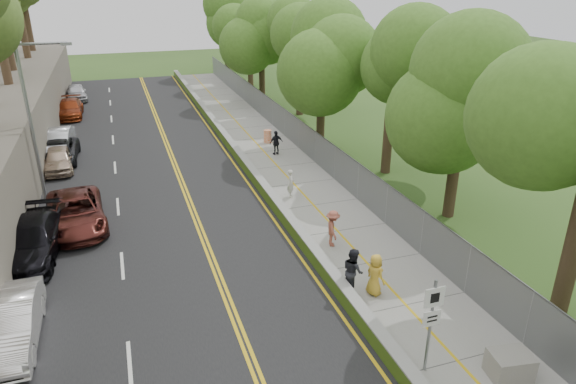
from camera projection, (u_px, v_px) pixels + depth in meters
ground at (349, 318)px, 17.47m from camera, size 140.00×140.00×0.00m
road at (150, 182)px, 28.96m from camera, size 11.20×66.00×0.04m
sidewalk at (283, 166)px, 31.30m from camera, size 4.20×66.00×0.05m
jersey_barrier at (247, 166)px, 30.51m from camera, size 0.42×66.00×0.60m
chainlink_fence at (316, 148)px, 31.53m from camera, size 0.04×66.00×2.00m
trees_fenceside at (355, 45)px, 29.88m from camera, size 7.00×66.00×14.00m
streetlight at (34, 113)px, 24.80m from camera, size 2.52×0.22×8.00m
signpost at (432, 316)px, 14.38m from camera, size 0.62×0.09×3.10m
construction_barrel at (268, 136)px, 35.48m from camera, size 0.54×0.54×0.89m
concrete_block at (510, 365)px, 14.75m from camera, size 1.28×1.04×0.78m
car_1 at (10, 324)px, 15.93m from camera, size 1.58×4.48×1.48m
car_2 at (76, 212)px, 23.44m from camera, size 2.95×5.53×1.48m
car_3 at (31, 241)px, 20.89m from camera, size 2.65×5.47×1.54m
car_4 at (58, 159)px, 30.40m from camera, size 1.71×4.00×1.35m
car_5 at (56, 143)px, 32.84m from camera, size 2.10×5.13×1.65m
car_6 at (58, 152)px, 31.74m from camera, size 2.37×4.85×1.33m
car_7 at (70, 109)px, 41.81m from camera, size 2.02×4.83×1.39m
car_8 at (76, 92)px, 47.49m from camera, size 2.07×4.32×1.43m
painter_0 at (375, 275)px, 18.44m from camera, size 0.73×0.90×1.60m
painter_1 at (291, 183)px, 26.61m from camera, size 0.50×0.63×1.52m
painter_2 at (353, 271)px, 18.52m from camera, size 0.68×0.87×1.77m
painter_3 at (333, 228)px, 21.79m from camera, size 0.82×1.15×1.61m
person_far at (276, 143)px, 32.98m from camera, size 0.97×0.53×1.57m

